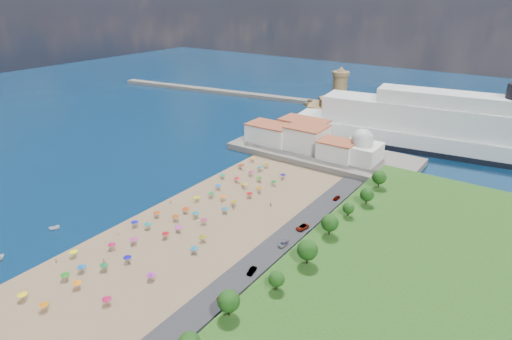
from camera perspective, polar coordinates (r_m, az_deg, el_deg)
The scene contains 13 objects.
ground at distance 159.73m, azimuth -6.33°, elevation -5.20°, with size 700.00×700.00×0.00m, color #071938.
terrace at distance 210.15m, azimuth 8.85°, elevation 2.19°, with size 90.00×36.00×3.00m, color #59544C.
jetty at distance 249.16m, azimuth 7.93°, elevation 5.49°, with size 18.00×70.00×2.40m, color #59544C.
breakwater at distance 337.19m, azimuth -3.56°, elevation 10.26°, with size 200.00×7.00×2.60m, color #59544C.
waterfront_buildings at distance 214.16m, azimuth 5.90°, elevation 4.55°, with size 57.00×29.00×11.00m.
domed_building at distance 198.60m, azimuth 13.88°, elevation 2.84°, with size 16.00×16.00×15.00m.
fortress at distance 273.83m, azimuth 10.91°, elevation 8.07°, with size 40.00×40.00×32.40m.
cruise_ship at distance 231.75m, azimuth 25.06°, elevation 4.64°, with size 167.20×44.79×36.18m.
beach_parasols at distance 154.59m, azimuth -8.47°, elevation -5.43°, with size 31.73×116.27×2.20m.
beachgoers at distance 160.28m, azimuth -6.18°, elevation -4.64°, with size 34.25×92.45×1.89m.
moored_boats at distance 153.57m, azimuth -29.34°, elevation -9.20°, with size 6.20×24.76×1.79m.
parked_cars at distance 137.09m, azimuth 3.89°, elevation -9.57°, with size 3.08×73.03×1.43m.
hillside_trees at distance 125.89m, azimuth 8.29°, elevation -8.41°, with size 10.46×105.21×7.33m.
Camera 1 is at (94.28, -104.98, 74.87)m, focal length 30.00 mm.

